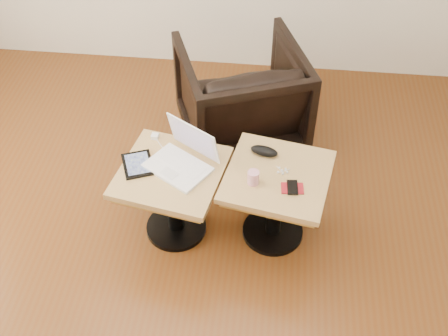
# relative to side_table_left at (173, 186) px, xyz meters

# --- Properties ---
(room_shell) EXTENTS (4.52, 4.52, 2.71)m
(room_shell) POSITION_rel_side_table_left_xyz_m (0.04, -0.35, 0.95)
(room_shell) COLOR #5C2F12
(room_shell) RESTS_ON ground
(side_table_left) EXTENTS (0.68, 0.68, 0.53)m
(side_table_left) POSITION_rel_side_table_left_xyz_m (0.00, 0.00, 0.00)
(side_table_left) COLOR black
(side_table_left) RESTS_ON ground
(side_table_right) EXTENTS (0.68, 0.68, 0.53)m
(side_table_right) POSITION_rel_side_table_left_xyz_m (0.62, 0.03, 0.00)
(side_table_right) COLOR black
(side_table_right) RESTS_ON ground
(laptop) EXTENTS (0.46, 0.44, 0.25)m
(laptop) POSITION_rel_side_table_left_xyz_m (0.06, 0.05, 0.18)
(laptop) COLOR white
(laptop) RESTS_ON side_table_left
(tablet) EXTENTS (0.23, 0.26, 0.02)m
(tablet) POSITION_rel_side_table_left_xyz_m (-0.20, 0.02, 0.14)
(tablet) COLOR black
(tablet) RESTS_ON side_table_left
(charging_adapter) EXTENTS (0.05, 0.05, 0.03)m
(charging_adapter) POSITION_rel_side_table_left_xyz_m (-0.15, 0.27, 0.15)
(charging_adapter) COLOR white
(charging_adapter) RESTS_ON side_table_left
(glasses_case) EXTENTS (0.18, 0.11, 0.05)m
(glasses_case) POSITION_rel_side_table_left_xyz_m (0.53, 0.19, 0.16)
(glasses_case) COLOR black
(glasses_case) RESTS_ON side_table_right
(striped_cup) EXTENTS (0.08, 0.08, 0.08)m
(striped_cup) POSITION_rel_side_table_left_xyz_m (0.48, -0.05, 0.18)
(striped_cup) COLOR #C73F70
(striped_cup) RESTS_ON side_table_right
(earbuds_tangle) EXTENTS (0.07, 0.06, 0.01)m
(earbuds_tangle) POSITION_rel_side_table_left_xyz_m (0.64, 0.06, 0.14)
(earbuds_tangle) COLOR white
(earbuds_tangle) RESTS_ON side_table_right
(phone_on_sleeve) EXTENTS (0.13, 0.11, 0.02)m
(phone_on_sleeve) POSITION_rel_side_table_left_xyz_m (0.70, -0.07, 0.14)
(phone_on_sleeve) COLOR maroon
(phone_on_sleeve) RESTS_ON side_table_right
(armchair) EXTENTS (1.06, 1.07, 0.76)m
(armchair) POSITION_rel_side_table_left_xyz_m (0.33, 0.94, -0.02)
(armchair) COLOR black
(armchair) RESTS_ON ground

